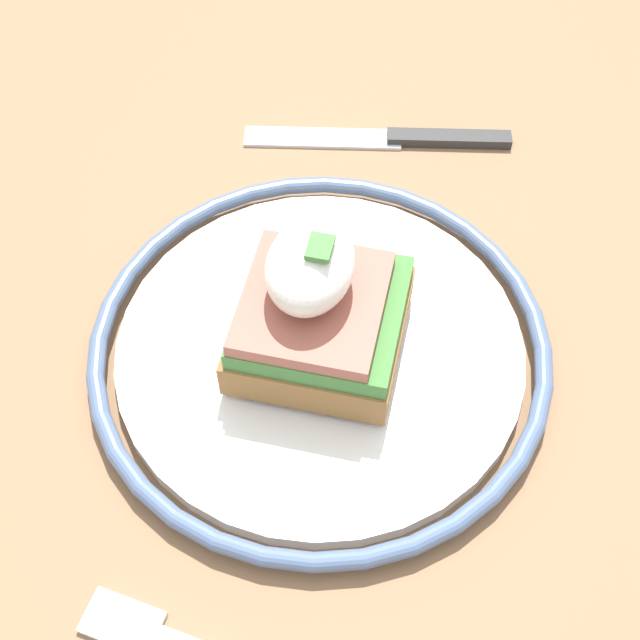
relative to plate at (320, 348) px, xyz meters
name	(u,v)px	position (x,y,z in m)	size (l,w,h in m)	color
dining_table	(325,470)	(-0.02, -0.01, -0.12)	(1.09, 0.75, 0.73)	#846042
plate	(320,348)	(0.00, 0.00, 0.00)	(0.26, 0.26, 0.02)	white
sandwich	(317,308)	(0.00, 0.00, 0.04)	(0.09, 0.09, 0.08)	olive
knife	(399,138)	(0.18, -0.01, -0.01)	(0.05, 0.18, 0.01)	#2D2D2D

